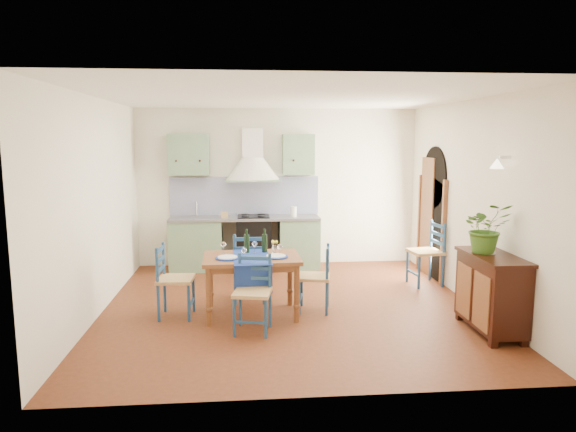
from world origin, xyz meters
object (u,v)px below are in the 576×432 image
object	(u,v)px
dining_table	(252,263)
chair_near	(253,293)
sideboard	(491,290)
potted_plant	(486,228)

from	to	relation	value
dining_table	chair_near	world-z (taller)	dining_table
chair_near	sideboard	size ratio (longest dim) A/B	0.87
dining_table	sideboard	distance (m)	2.91
dining_table	potted_plant	bearing A→B (deg)	-15.03
dining_table	potted_plant	world-z (taller)	potted_plant
chair_near	potted_plant	world-z (taller)	potted_plant
dining_table	chair_near	distance (m)	0.60
chair_near	sideboard	bearing A→B (deg)	-5.71
dining_table	chair_near	xyz separation A→B (m)	(-0.00, -0.56, -0.22)
sideboard	potted_plant	xyz separation A→B (m)	(-0.05, 0.11, 0.72)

